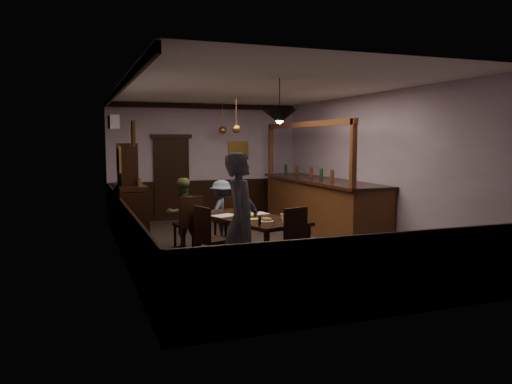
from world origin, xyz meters
name	(u,v)px	position (x,y,z in m)	size (l,w,h in m)	color
room	(258,170)	(0.00, 0.00, 1.50)	(5.01, 8.01, 3.01)	#2D2621
dining_table	(249,221)	(-0.46, -0.80, 0.69)	(1.60, 2.40, 0.75)	black
chair_far_left	(189,221)	(-1.27, 0.28, 0.56)	(0.51, 0.51, 1.03)	black
chair_far_right	(230,218)	(-0.40, 0.55, 0.53)	(0.54, 0.54, 0.97)	black
chair_near	(301,239)	(-0.08, -2.05, 0.57)	(0.56, 0.56, 1.04)	black
chair_side	(209,236)	(-1.30, -1.26, 0.56)	(0.56, 0.56, 1.03)	black
person_standing	(241,221)	(-1.10, -2.30, 0.95)	(0.69, 0.45, 1.89)	#545560
person_seated_left	(182,213)	(-1.34, 0.56, 0.67)	(0.65, 0.51, 1.34)	brown
person_seated_right	(222,211)	(-0.48, 0.82, 0.63)	(0.81, 0.47, 1.26)	slate
newspaper_left	(225,216)	(-0.82, -0.54, 0.75)	(0.42, 0.30, 0.01)	silver
newspaper_right	(256,214)	(-0.24, -0.52, 0.75)	(0.42, 0.30, 0.01)	silver
napkin	(254,219)	(-0.46, -1.05, 0.75)	(0.15, 0.15, 0.00)	#E8BD55
saucer	(286,219)	(0.02, -1.27, 0.76)	(0.15, 0.15, 0.01)	white
coffee_cup	(282,216)	(-0.02, -1.22, 0.80)	(0.08, 0.08, 0.07)	white
pastry_plate	(267,221)	(-0.37, -1.39, 0.76)	(0.22, 0.22, 0.01)	white
pastry_ring_a	(265,219)	(-0.36, -1.30, 0.79)	(0.13, 0.13, 0.04)	#C68C47
pastry_ring_b	(268,219)	(-0.34, -1.35, 0.79)	(0.13, 0.13, 0.04)	#C68C47
soda_can	(255,214)	(-0.38, -0.86, 0.81)	(0.07, 0.07, 0.12)	yellow
beer_glass	(236,212)	(-0.71, -0.82, 0.85)	(0.06, 0.06, 0.20)	#BF721E
water_glass	(250,212)	(-0.42, -0.72, 0.82)	(0.06, 0.06, 0.15)	silver
pepper_mill	(260,220)	(-0.58, -1.62, 0.82)	(0.04, 0.04, 0.14)	black
sideboard	(130,203)	(-2.21, 1.46, 0.80)	(0.54, 1.51, 1.99)	black
bar_counter	(321,203)	(1.99, 1.28, 0.62)	(1.02, 4.39, 2.46)	#552E16
door_back	(172,179)	(-0.90, 3.95, 1.05)	(0.90, 0.06, 2.10)	black
ac_unit	(113,122)	(-2.38, 2.90, 2.45)	(0.20, 0.85, 0.30)	white
picture_left_small	(133,133)	(-2.46, -1.60, 2.15)	(0.04, 0.28, 0.36)	olive
picture_left_large	(119,159)	(-2.46, 0.80, 1.70)	(0.04, 0.62, 0.48)	olive
picture_back	(238,150)	(0.90, 3.96, 1.80)	(0.55, 0.04, 0.42)	olive
pendant_iron	(279,117)	(-0.23, -1.56, 2.42)	(0.56, 0.56, 0.69)	black
pendant_brass_mid	(236,129)	(0.10, 1.65, 2.30)	(0.20, 0.20, 0.81)	#BF8C3F
pendant_brass_far	(222,130)	(0.30, 3.39, 2.30)	(0.20, 0.20, 0.81)	#BF8C3F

